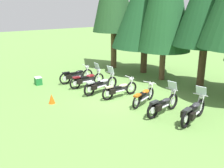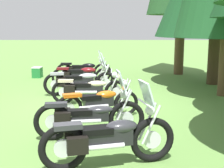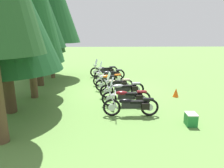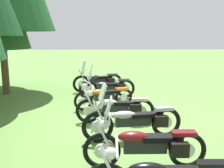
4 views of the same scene
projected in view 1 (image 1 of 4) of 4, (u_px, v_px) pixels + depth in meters
name	position (u px, v px, depth m)	size (l,w,h in m)	color
ground_plane	(120.00, 98.00, 13.51)	(80.00, 80.00, 0.00)	#608C42
motorcycle_0	(76.00, 75.00, 16.10)	(0.74, 2.31, 1.03)	black
motorcycle_1	(87.00, 79.00, 15.21)	(0.70, 2.31, 1.37)	black
motorcycle_2	(101.00, 84.00, 14.21)	(0.78, 2.43, 1.39)	black
motorcycle_3	(119.00, 89.00, 13.49)	(0.71, 2.26, 1.01)	black
motorcycle_4	(144.00, 95.00, 12.57)	(0.92, 2.03, 0.98)	black
motorcycle_5	(163.00, 104.00, 11.40)	(0.72, 2.26, 1.39)	black
motorcycle_6	(193.00, 111.00, 10.61)	(0.89, 2.23, 1.40)	black
pine_tree_1	(146.00, 3.00, 17.29)	(4.61, 4.61, 7.73)	#42301E
picnic_cooler	(38.00, 81.00, 15.72)	(0.48, 0.41, 0.47)	#1E7233
traffic_cone	(52.00, 99.00, 12.71)	(0.32, 0.32, 0.48)	#EA590F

